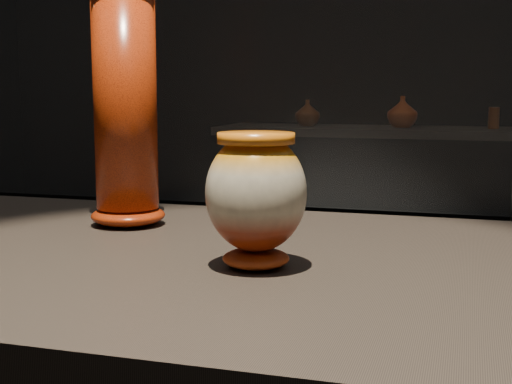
# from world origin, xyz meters

# --- Properties ---
(main_vase) EXTENTS (0.14, 0.14, 0.18)m
(main_vase) POSITION_xyz_m (-0.13, -0.06, 1.00)
(main_vase) COLOR maroon
(main_vase) RESTS_ON display_plinth
(tall_vase) EXTENTS (0.16, 0.16, 0.41)m
(tall_vase) POSITION_xyz_m (-0.43, 0.17, 1.10)
(tall_vase) COLOR #B3310B
(tall_vase) RESTS_ON display_plinth
(back_shelf) EXTENTS (2.00, 0.60, 0.90)m
(back_shelf) POSITION_xyz_m (-0.40, 3.51, 0.64)
(back_shelf) COLOR black
(back_shelf) RESTS_ON ground
(back_vase_left) EXTENTS (0.17, 0.17, 0.17)m
(back_vase_left) POSITION_xyz_m (-0.85, 3.50, 0.98)
(back_vase_left) COLOR maroon
(back_vase_left) RESTS_ON back_shelf
(back_vase_mid) EXTENTS (0.26, 0.26, 0.19)m
(back_vase_mid) POSITION_xyz_m (-0.26, 3.52, 1.00)
(back_vase_mid) COLOR maroon
(back_vase_mid) RESTS_ON back_shelf
(back_vase_right) EXTENTS (0.06, 0.06, 0.13)m
(back_vase_right) POSITION_xyz_m (0.28, 3.54, 0.96)
(back_vase_right) COLOR maroon
(back_vase_right) RESTS_ON back_shelf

